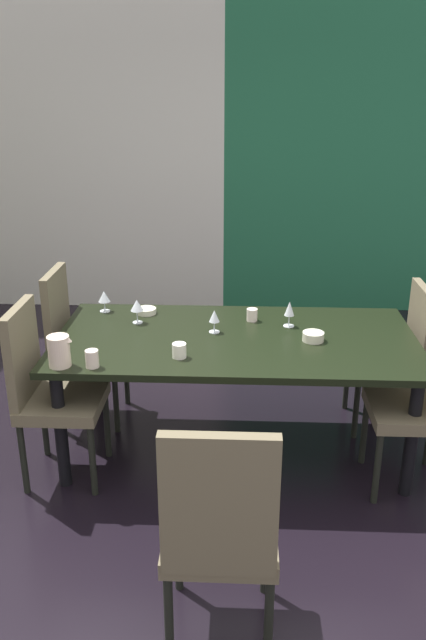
{
  "coord_description": "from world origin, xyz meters",
  "views": [
    {
      "loc": [
        0.24,
        -2.83,
        2.14
      ],
      "look_at": [
        0.09,
        0.51,
        0.85
      ],
      "focal_mm": 35.0,
      "sensor_mm": 36.0,
      "label": 1
    }
  ],
  "objects_px": {
    "chair_right_far": "(398,349)",
    "chair_left_far": "(77,339)",
    "wine_glass_center": "(214,317)",
    "cup_front": "(92,359)",
    "cup_right": "(179,350)",
    "wine_glass_south": "(289,310)",
    "pitcher_east": "(59,351)",
    "cup_left": "(252,315)",
    "chair_head_near": "(220,527)",
    "wine_glass_near_window": "(104,297)",
    "wine_glass_west": "(137,306)",
    "chair_left_near": "(47,386)",
    "dining_table": "(236,348)",
    "serving_bowl_rear": "(146,311)",
    "serving_bowl_near_shelf": "(313,337)"
  },
  "relations": [
    {
      "from": "dining_table",
      "to": "chair_left_near",
      "type": "bearing_deg",
      "value": -162.33
    },
    {
      "from": "cup_left",
      "to": "wine_glass_near_window",
      "type": "bearing_deg",
      "value": 172.61
    },
    {
      "from": "chair_head_near",
      "to": "serving_bowl_rear",
      "type": "distance_m",
      "value": 1.91
    },
    {
      "from": "chair_head_near",
      "to": "serving_bowl_near_shelf",
      "type": "xyz_separation_m",
      "value": [
        0.48,
        1.42,
        0.2
      ]
    },
    {
      "from": "chair_left_near",
      "to": "cup_left",
      "type": "xyz_separation_m",
      "value": [
        1.13,
        0.6,
        0.21
      ]
    },
    {
      "from": "pitcher_east",
      "to": "cup_right",
      "type": "bearing_deg",
      "value": 12.6
    },
    {
      "from": "wine_glass_west",
      "to": "chair_right_far",
      "type": "bearing_deg",
      "value": 4.57
    },
    {
      "from": "cup_left",
      "to": "serving_bowl_near_shelf",
      "type": "bearing_deg",
      "value": -41.35
    },
    {
      "from": "cup_front",
      "to": "cup_right",
      "type": "relative_size",
      "value": 1.18
    },
    {
      "from": "chair_left_near",
      "to": "wine_glass_west",
      "type": "bearing_deg",
      "value": 141.05
    },
    {
      "from": "chair_right_far",
      "to": "serving_bowl_rear",
      "type": "bearing_deg",
      "value": 88.82
    },
    {
      "from": "cup_right",
      "to": "serving_bowl_near_shelf",
      "type": "bearing_deg",
      "value": 19.57
    },
    {
      "from": "cup_right",
      "to": "wine_glass_south",
      "type": "bearing_deg",
      "value": 38.0
    },
    {
      "from": "dining_table",
      "to": "wine_glass_center",
      "type": "distance_m",
      "value": 0.22
    },
    {
      "from": "chair_right_far",
      "to": "chair_left_far",
      "type": "bearing_deg",
      "value": 90.0
    },
    {
      "from": "serving_bowl_rear",
      "to": "pitcher_east",
      "type": "xyz_separation_m",
      "value": [
        -0.33,
        -0.8,
        0.07
      ]
    },
    {
      "from": "cup_right",
      "to": "pitcher_east",
      "type": "height_order",
      "value": "pitcher_east"
    },
    {
      "from": "chair_left_far",
      "to": "wine_glass_west",
      "type": "distance_m",
      "value": 0.53
    },
    {
      "from": "chair_left_near",
      "to": "wine_glass_near_window",
      "type": "xyz_separation_m",
      "value": [
        0.19,
        0.72,
        0.27
      ]
    },
    {
      "from": "wine_glass_center",
      "to": "wine_glass_near_window",
      "type": "bearing_deg",
      "value": 155.83
    },
    {
      "from": "wine_glass_center",
      "to": "cup_front",
      "type": "bearing_deg",
      "value": -140.21
    },
    {
      "from": "serving_bowl_near_shelf",
      "to": "cup_left",
      "type": "distance_m",
      "value": 0.46
    },
    {
      "from": "chair_right_far",
      "to": "cup_right",
      "type": "height_order",
      "value": "chair_right_far"
    },
    {
      "from": "cup_front",
      "to": "cup_right",
      "type": "bearing_deg",
      "value": 17.92
    },
    {
      "from": "wine_glass_south",
      "to": "wine_glass_center",
      "type": "height_order",
      "value": "wine_glass_south"
    },
    {
      "from": "chair_right_far",
      "to": "pitcher_east",
      "type": "distance_m",
      "value": 2.11
    },
    {
      "from": "chair_head_near",
      "to": "wine_glass_near_window",
      "type": "height_order",
      "value": "chair_head_near"
    },
    {
      "from": "chair_right_far",
      "to": "chair_head_near",
      "type": "bearing_deg",
      "value": 149.03
    },
    {
      "from": "dining_table",
      "to": "wine_glass_near_window",
      "type": "xyz_separation_m",
      "value": [
        -0.85,
        0.39,
        0.17
      ]
    },
    {
      "from": "dining_table",
      "to": "cup_left",
      "type": "relative_size",
      "value": 27.13
    },
    {
      "from": "pitcher_east",
      "to": "chair_right_far",
      "type": "bearing_deg",
      "value": 21.58
    },
    {
      "from": "dining_table",
      "to": "chair_right_far",
      "type": "relative_size",
      "value": 2.21
    },
    {
      "from": "dining_table",
      "to": "cup_right",
      "type": "height_order",
      "value": "cup_right"
    },
    {
      "from": "wine_glass_near_window",
      "to": "cup_left",
      "type": "distance_m",
      "value": 0.96
    },
    {
      "from": "wine_glass_west",
      "to": "chair_left_near",
      "type": "bearing_deg",
      "value": -128.95
    },
    {
      "from": "chair_left_near",
      "to": "cup_front",
      "type": "relative_size",
      "value": 10.9
    },
    {
      "from": "cup_left",
      "to": "pitcher_east",
      "type": "relative_size",
      "value": 0.46
    },
    {
      "from": "chair_right_far",
      "to": "wine_glass_south",
      "type": "relative_size",
      "value": 5.99
    },
    {
      "from": "chair_left_far",
      "to": "serving_bowl_near_shelf",
      "type": "height_order",
      "value": "chair_left_far"
    },
    {
      "from": "wine_glass_center",
      "to": "wine_glass_west",
      "type": "xyz_separation_m",
      "value": [
        -0.48,
        0.13,
        0.01
      ]
    },
    {
      "from": "serving_bowl_rear",
      "to": "serving_bowl_near_shelf",
      "type": "height_order",
      "value": "serving_bowl_near_shelf"
    },
    {
      "from": "cup_left",
      "to": "chair_left_far",
      "type": "bearing_deg",
      "value": 176.85
    },
    {
      "from": "wine_glass_near_window",
      "to": "chair_head_near",
      "type": "bearing_deg",
      "value": -66.27
    },
    {
      "from": "wine_glass_near_window",
      "to": "serving_bowl_rear",
      "type": "height_order",
      "value": "wine_glass_near_window"
    },
    {
      "from": "wine_glass_south",
      "to": "pitcher_east",
      "type": "distance_m",
      "value": 1.38
    },
    {
      "from": "cup_left",
      "to": "wine_glass_south",
      "type": "bearing_deg",
      "value": -20.95
    },
    {
      "from": "wine_glass_near_window",
      "to": "wine_glass_west",
      "type": "relative_size",
      "value": 0.92
    },
    {
      "from": "chair_head_near",
      "to": "pitcher_east",
      "type": "distance_m",
      "value": 1.37
    },
    {
      "from": "wine_glass_south",
      "to": "serving_bowl_rear",
      "type": "bearing_deg",
      "value": 168.63
    },
    {
      "from": "chair_left_far",
      "to": "cup_front",
      "type": "xyz_separation_m",
      "value": [
        0.3,
        -0.78,
        0.22
      ]
    }
  ]
}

